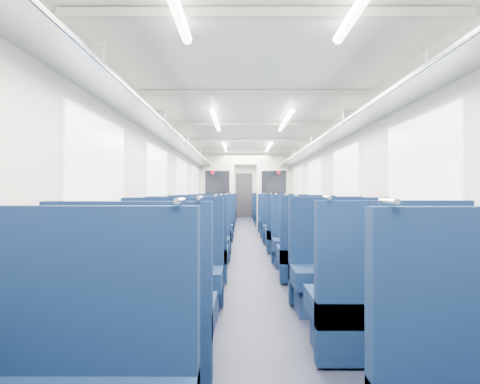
{
  "coord_description": "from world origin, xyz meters",
  "views": [
    {
      "loc": [
        -0.16,
        -8.46,
        1.15
      ],
      "look_at": [
        -0.18,
        3.42,
        1.14
      ],
      "focal_mm": 28.33,
      "sensor_mm": 36.0,
      "label": 1
    }
  ],
  "objects_px": {
    "seat_5": "(384,308)",
    "seat_22": "(222,214)",
    "seat_11": "(304,244)",
    "seat_21": "(270,216)",
    "seat_13": "(293,234)",
    "seat_27": "(264,211)",
    "seat_24": "(224,212)",
    "seat_4": "(135,319)",
    "seat_17": "(280,224)",
    "seat_19": "(276,221)",
    "seat_26": "(225,211)",
    "seat_12": "(205,235)",
    "seat_16": "(214,224)",
    "end_door": "(244,195)",
    "seat_14": "(210,228)",
    "seat_8": "(188,254)",
    "seat_6": "(170,276)",
    "seat_15": "(286,229)",
    "bulkhead": "(246,189)",
    "seat_9": "(318,255)",
    "seat_10": "(198,243)",
    "seat_23": "(268,214)",
    "seat_25": "(266,212)",
    "seat_18": "(216,221)",
    "seat_20": "(220,216)"
  },
  "relations": [
    {
      "from": "seat_5",
      "to": "seat_22",
      "type": "bearing_deg",
      "value": 98.44
    },
    {
      "from": "seat_11",
      "to": "seat_21",
      "type": "relative_size",
      "value": 1.0
    },
    {
      "from": "seat_22",
      "to": "seat_13",
      "type": "bearing_deg",
      "value": -75.99
    },
    {
      "from": "seat_27",
      "to": "seat_24",
      "type": "bearing_deg",
      "value": -144.47
    },
    {
      "from": "seat_4",
      "to": "seat_17",
      "type": "distance_m",
      "value": 7.18
    },
    {
      "from": "seat_19",
      "to": "seat_26",
      "type": "xyz_separation_m",
      "value": [
        -1.66,
        5.64,
        0.0
      ]
    },
    {
      "from": "seat_12",
      "to": "seat_16",
      "type": "height_order",
      "value": "same"
    },
    {
      "from": "seat_4",
      "to": "seat_21",
      "type": "distance_m",
      "value": 10.38
    },
    {
      "from": "seat_21",
      "to": "seat_26",
      "type": "height_order",
      "value": "same"
    },
    {
      "from": "end_door",
      "to": "seat_16",
      "type": "distance_m",
      "value": 8.07
    },
    {
      "from": "seat_22",
      "to": "seat_27",
      "type": "relative_size",
      "value": 1.0
    },
    {
      "from": "seat_14",
      "to": "seat_24",
      "type": "bearing_deg",
      "value": 90.0
    },
    {
      "from": "seat_11",
      "to": "seat_14",
      "type": "relative_size",
      "value": 1.0
    },
    {
      "from": "seat_8",
      "to": "seat_13",
      "type": "xyz_separation_m",
      "value": [
        1.66,
        2.31,
        0.0
      ]
    },
    {
      "from": "seat_6",
      "to": "seat_22",
      "type": "relative_size",
      "value": 1.0
    },
    {
      "from": "seat_11",
      "to": "seat_24",
      "type": "bearing_deg",
      "value": 100.33
    },
    {
      "from": "seat_12",
      "to": "seat_16",
      "type": "distance_m",
      "value": 2.36
    },
    {
      "from": "seat_19",
      "to": "seat_5",
      "type": "bearing_deg",
      "value": -90.0
    },
    {
      "from": "seat_14",
      "to": "seat_16",
      "type": "height_order",
      "value": "same"
    },
    {
      "from": "seat_11",
      "to": "seat_26",
      "type": "relative_size",
      "value": 1.0
    },
    {
      "from": "seat_15",
      "to": "seat_4",
      "type": "bearing_deg",
      "value": -105.91
    },
    {
      "from": "seat_16",
      "to": "seat_22",
      "type": "bearing_deg",
      "value": 90.0
    },
    {
      "from": "bulkhead",
      "to": "seat_13",
      "type": "height_order",
      "value": "bulkhead"
    },
    {
      "from": "end_door",
      "to": "seat_5",
      "type": "height_order",
      "value": "end_door"
    },
    {
      "from": "seat_6",
      "to": "seat_19",
      "type": "height_order",
      "value": "same"
    },
    {
      "from": "end_door",
      "to": "seat_11",
      "type": "height_order",
      "value": "end_door"
    },
    {
      "from": "seat_15",
      "to": "seat_13",
      "type": "bearing_deg",
      "value": -90.0
    },
    {
      "from": "seat_9",
      "to": "seat_11",
      "type": "distance_m",
      "value": 1.03
    },
    {
      "from": "seat_6",
      "to": "seat_10",
      "type": "bearing_deg",
      "value": 90.0
    },
    {
      "from": "seat_17",
      "to": "seat_22",
      "type": "distance_m",
      "value": 4.72
    },
    {
      "from": "bulkhead",
      "to": "seat_21",
      "type": "height_order",
      "value": "bulkhead"
    },
    {
      "from": "seat_23",
      "to": "seat_25",
      "type": "relative_size",
      "value": 1.0
    },
    {
      "from": "seat_4",
      "to": "seat_18",
      "type": "height_order",
      "value": "same"
    },
    {
      "from": "seat_4",
      "to": "seat_19",
      "type": "xyz_separation_m",
      "value": [
        1.66,
        8.11,
        0.0
      ]
    },
    {
      "from": "end_door",
      "to": "seat_27",
      "type": "height_order",
      "value": "end_door"
    },
    {
      "from": "seat_13",
      "to": "seat_26",
      "type": "bearing_deg",
      "value": 100.45
    },
    {
      "from": "seat_8",
      "to": "seat_15",
      "type": "xyz_separation_m",
      "value": [
        1.66,
        3.38,
        0.0
      ]
    },
    {
      "from": "end_door",
      "to": "seat_26",
      "type": "distance_m",
      "value": 1.65
    },
    {
      "from": "seat_19",
      "to": "seat_27",
      "type": "height_order",
      "value": "same"
    },
    {
      "from": "bulkhead",
      "to": "seat_27",
      "type": "distance_m",
      "value": 4.54
    },
    {
      "from": "seat_20",
      "to": "seat_12",
      "type": "bearing_deg",
      "value": -90.0
    },
    {
      "from": "seat_8",
      "to": "seat_12",
      "type": "height_order",
      "value": "same"
    },
    {
      "from": "seat_16",
      "to": "seat_5",
      "type": "bearing_deg",
      "value": -76.28
    },
    {
      "from": "seat_16",
      "to": "seat_24",
      "type": "height_order",
      "value": "same"
    },
    {
      "from": "seat_9",
      "to": "seat_27",
      "type": "bearing_deg",
      "value": 90.0
    },
    {
      "from": "seat_9",
      "to": "seat_10",
      "type": "relative_size",
      "value": 1.0
    },
    {
      "from": "seat_5",
      "to": "seat_11",
      "type": "height_order",
      "value": "same"
    },
    {
      "from": "seat_15",
      "to": "seat_26",
      "type": "bearing_deg",
      "value": 101.83
    },
    {
      "from": "seat_23",
      "to": "seat_14",
      "type": "bearing_deg",
      "value": -107.03
    },
    {
      "from": "seat_24",
      "to": "seat_10",
      "type": "bearing_deg",
      "value": -90.0
    }
  ]
}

